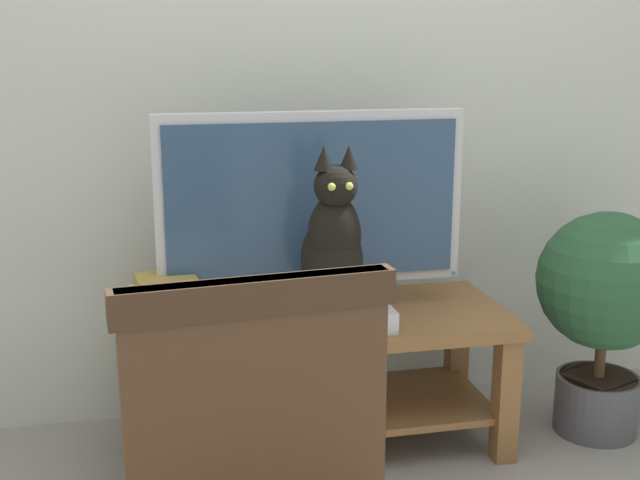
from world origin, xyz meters
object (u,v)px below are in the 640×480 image
media_box (332,317)px  cat (333,247)px  tv_stand (317,355)px  book_stack (165,299)px  potted_plant (605,299)px  tv (312,207)px

media_box → cat: (0.00, -0.01, 0.23)m
tv_stand → cat: bearing=-80.1°
tv_stand → book_stack: (-0.47, 0.04, 0.21)m
potted_plant → cat: bearing=-177.4°
potted_plant → tv_stand: bearing=174.8°
cat → potted_plant: 0.98m
tv_stand → book_stack: 0.52m
tv → media_box: tv is taller
tv → tv_stand: bearing=-90.0°
media_box → cat: cat is taller
tv_stand → cat: 0.42m
book_stack → cat: bearing=-19.6°
potted_plant → media_box: bearing=-178.3°
tv_stand → tv: (0.00, 0.07, 0.48)m
tv_stand → book_stack: size_ratio=5.24×
tv → cat: tv is taller
media_box → cat: size_ratio=0.72×
media_box → potted_plant: potted_plant is taller
media_box → book_stack: bearing=161.9°
tv_stand → media_box: size_ratio=3.43×
media_box → cat: 0.23m
book_stack → potted_plant: (1.44, -0.13, -0.06)m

